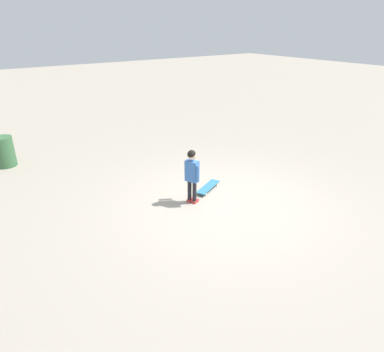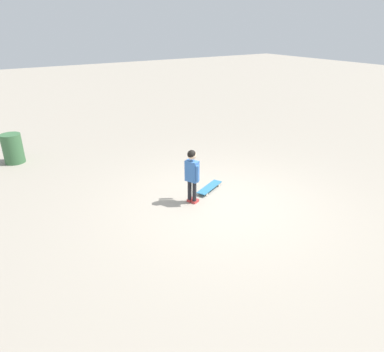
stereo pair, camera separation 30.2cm
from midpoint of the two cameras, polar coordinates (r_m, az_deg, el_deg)
name	(u,v)px [view 1 (the left image)]	position (r m, az deg, el deg)	size (l,w,h in m)	color
ground_plane	(224,203)	(6.64, 4.00, -4.53)	(50.00, 50.00, 0.00)	#9E9384
child_person	(192,171)	(6.39, -1.35, 0.86)	(0.25, 0.41, 1.06)	black
skateboard	(208,187)	(7.13, 1.46, -1.83)	(0.74, 0.49, 0.07)	teal
trash_bin	(4,152)	(9.41, -29.32, 3.49)	(0.47, 0.47, 0.72)	#38663D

